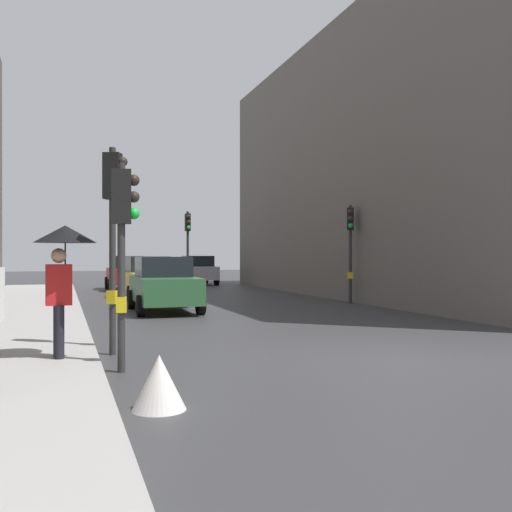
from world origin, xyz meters
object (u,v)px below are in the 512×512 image
(car_yellow_taxi, at_px, (148,278))
(car_green_estate, at_px, (164,284))
(warning_sign_triangle, at_px, (159,382))
(traffic_light_near_right, at_px, (114,212))
(traffic_light_far_median, at_px, (188,237))
(car_silver_hatchback, at_px, (197,270))
(traffic_light_near_left, at_px, (123,228))
(traffic_light_mid_street, at_px, (350,236))
(car_red_sedan, at_px, (126,273))
(pedestrian_with_umbrella, at_px, (63,254))

(car_yellow_taxi, xyz_separation_m, car_green_estate, (-0.24, -5.52, 0.00))
(car_yellow_taxi, height_order, warning_sign_triangle, car_yellow_taxi)
(traffic_light_near_right, bearing_deg, traffic_light_far_median, 73.89)
(car_silver_hatchback, bearing_deg, traffic_light_near_left, -104.99)
(traffic_light_mid_street, xyz_separation_m, traffic_light_far_median, (-4.53, 7.97, 0.15))
(traffic_light_mid_street, bearing_deg, warning_sign_triangle, -125.60)
(traffic_light_near_left, height_order, car_yellow_taxi, traffic_light_near_left)
(traffic_light_far_median, bearing_deg, traffic_light_near_right, -106.11)
(traffic_light_near_right, bearing_deg, warning_sign_triangle, -87.34)
(traffic_light_near_right, xyz_separation_m, traffic_light_mid_street, (9.35, 8.74, -0.06))
(traffic_light_mid_street, xyz_separation_m, warning_sign_triangle, (-9.17, -12.80, -2.22))
(traffic_light_mid_street, distance_m, warning_sign_triangle, 15.90)
(traffic_light_mid_street, distance_m, car_red_sedan, 13.51)
(car_red_sedan, distance_m, pedestrian_with_umbrella, 21.36)
(car_red_sedan, xyz_separation_m, pedestrian_with_umbrella, (-3.15, -21.10, 0.96))
(car_green_estate, xyz_separation_m, pedestrian_with_umbrella, (-3.09, -8.83, 0.96))
(traffic_light_mid_street, relative_size, car_silver_hatchback, 0.87)
(traffic_light_mid_street, bearing_deg, car_silver_hatchback, 98.50)
(traffic_light_near_left, xyz_separation_m, car_yellow_taxi, (2.45, 15.05, -1.36))
(traffic_light_near_right, height_order, car_red_sedan, traffic_light_near_right)
(pedestrian_with_umbrella, distance_m, warning_sign_triangle, 3.61)
(car_green_estate, distance_m, car_red_sedan, 12.27)
(traffic_light_near_right, bearing_deg, car_red_sedan, 83.55)
(traffic_light_near_right, height_order, car_yellow_taxi, traffic_light_near_right)
(traffic_light_far_median, bearing_deg, car_yellow_taxi, -125.48)
(traffic_light_far_median, bearing_deg, car_green_estate, -106.45)
(traffic_light_near_right, relative_size, traffic_light_far_median, 0.97)
(car_green_estate, bearing_deg, car_yellow_taxi, 87.51)
(traffic_light_near_left, bearing_deg, car_yellow_taxi, 80.76)
(car_red_sedan, bearing_deg, traffic_light_near_right, -96.45)
(pedestrian_with_umbrella, bearing_deg, car_red_sedan, 81.50)
(traffic_light_far_median, bearing_deg, warning_sign_triangle, -102.58)
(pedestrian_with_umbrella, bearing_deg, traffic_light_mid_street, 43.50)
(traffic_light_far_median, xyz_separation_m, car_silver_hatchback, (2.18, 7.76, -1.81))
(pedestrian_with_umbrella, xyz_separation_m, warning_sign_triangle, (1.07, -3.09, -1.52))
(traffic_light_near_left, relative_size, car_silver_hatchback, 0.77)
(traffic_light_mid_street, distance_m, car_green_estate, 7.39)
(car_silver_hatchback, xyz_separation_m, car_yellow_taxi, (-4.55, -11.09, 0.00))
(traffic_light_near_left, xyz_separation_m, car_red_sedan, (2.27, 21.80, -1.36))
(car_yellow_taxi, distance_m, car_green_estate, 5.52)
(traffic_light_mid_street, relative_size, traffic_light_far_median, 0.94)
(traffic_light_near_left, relative_size, car_red_sedan, 0.77)
(car_silver_hatchback, height_order, pedestrian_with_umbrella, pedestrian_with_umbrella)
(traffic_light_far_median, height_order, warning_sign_triangle, traffic_light_far_median)
(traffic_light_near_left, bearing_deg, car_silver_hatchback, 75.01)
(traffic_light_near_right, height_order, traffic_light_mid_street, traffic_light_near_right)
(traffic_light_near_right, distance_m, traffic_light_mid_street, 12.80)
(car_yellow_taxi, bearing_deg, car_green_estate, -92.49)
(car_silver_hatchback, xyz_separation_m, pedestrian_with_umbrella, (-7.88, -25.43, 0.96))
(traffic_light_far_median, distance_m, pedestrian_with_umbrella, 18.59)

